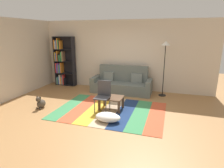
{
  "coord_description": "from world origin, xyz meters",
  "views": [
    {
      "loc": [
        1.82,
        -4.81,
        2.23
      ],
      "look_at": [
        0.06,
        0.75,
        0.65
      ],
      "focal_mm": 30.67,
      "sensor_mm": 36.0,
      "label": 1
    }
  ],
  "objects_px": {
    "bookshelf": "(62,62)",
    "pouf": "(108,117)",
    "folding_chair": "(103,94)",
    "standing_lamp": "(165,51)",
    "coffee_table": "(111,99)",
    "tv_remote": "(109,97)",
    "dog": "(41,103)",
    "couch": "(122,84)"
  },
  "relations": [
    {
      "from": "pouf",
      "to": "standing_lamp",
      "type": "height_order",
      "value": "standing_lamp"
    },
    {
      "from": "dog",
      "to": "tv_remote",
      "type": "height_order",
      "value": "tv_remote"
    },
    {
      "from": "standing_lamp",
      "to": "coffee_table",
      "type": "bearing_deg",
      "value": -127.5
    },
    {
      "from": "couch",
      "to": "pouf",
      "type": "height_order",
      "value": "couch"
    },
    {
      "from": "bookshelf",
      "to": "dog",
      "type": "relative_size",
      "value": 5.2
    },
    {
      "from": "coffee_table",
      "to": "pouf",
      "type": "height_order",
      "value": "coffee_table"
    },
    {
      "from": "pouf",
      "to": "folding_chair",
      "type": "relative_size",
      "value": 0.73
    },
    {
      "from": "standing_lamp",
      "to": "folding_chair",
      "type": "distance_m",
      "value": 2.74
    },
    {
      "from": "coffee_table",
      "to": "tv_remote",
      "type": "relative_size",
      "value": 4.48
    },
    {
      "from": "bookshelf",
      "to": "coffee_table",
      "type": "bearing_deg",
      "value": -35.56
    },
    {
      "from": "couch",
      "to": "bookshelf",
      "type": "distance_m",
      "value": 2.8
    },
    {
      "from": "pouf",
      "to": "folding_chair",
      "type": "bearing_deg",
      "value": 119.41
    },
    {
      "from": "standing_lamp",
      "to": "couch",
      "type": "bearing_deg",
      "value": -178.65
    },
    {
      "from": "bookshelf",
      "to": "folding_chair",
      "type": "bearing_deg",
      "value": -39.8
    },
    {
      "from": "standing_lamp",
      "to": "tv_remote",
      "type": "relative_size",
      "value": 12.96
    },
    {
      "from": "couch",
      "to": "tv_remote",
      "type": "height_order",
      "value": "couch"
    },
    {
      "from": "coffee_table",
      "to": "folding_chair",
      "type": "relative_size",
      "value": 0.75
    },
    {
      "from": "pouf",
      "to": "bookshelf",
      "type": "bearing_deg",
      "value": 136.7
    },
    {
      "from": "couch",
      "to": "pouf",
      "type": "distance_m",
      "value": 2.58
    },
    {
      "from": "bookshelf",
      "to": "pouf",
      "type": "xyz_separation_m",
      "value": [
        3.02,
        -2.84,
        -0.87
      ]
    },
    {
      "from": "folding_chair",
      "to": "couch",
      "type": "bearing_deg",
      "value": 129.08
    },
    {
      "from": "folding_chair",
      "to": "pouf",
      "type": "bearing_deg",
      "value": -20.21
    },
    {
      "from": "coffee_table",
      "to": "standing_lamp",
      "type": "bearing_deg",
      "value": 52.5
    },
    {
      "from": "dog",
      "to": "folding_chair",
      "type": "bearing_deg",
      "value": 11.07
    },
    {
      "from": "tv_remote",
      "to": "dog",
      "type": "bearing_deg",
      "value": -171.06
    },
    {
      "from": "standing_lamp",
      "to": "folding_chair",
      "type": "relative_size",
      "value": 2.16
    },
    {
      "from": "standing_lamp",
      "to": "folding_chair",
      "type": "xyz_separation_m",
      "value": [
        -1.56,
        -1.97,
        -1.09
      ]
    },
    {
      "from": "dog",
      "to": "coffee_table",
      "type": "bearing_deg",
      "value": 14.86
    },
    {
      "from": "standing_lamp",
      "to": "tv_remote",
      "type": "bearing_deg",
      "value": -128.77
    },
    {
      "from": "pouf",
      "to": "dog",
      "type": "xyz_separation_m",
      "value": [
        -2.24,
        0.25,
        0.04
      ]
    },
    {
      "from": "pouf",
      "to": "tv_remote",
      "type": "relative_size",
      "value": 4.39
    },
    {
      "from": "tv_remote",
      "to": "bookshelf",
      "type": "bearing_deg",
      "value": 137.45
    },
    {
      "from": "coffee_table",
      "to": "bookshelf",
      "type": "bearing_deg",
      "value": 144.44
    },
    {
      "from": "dog",
      "to": "standing_lamp",
      "type": "xyz_separation_m",
      "value": [
        3.45,
        2.34,
        1.46
      ]
    },
    {
      "from": "dog",
      "to": "couch",
      "type": "bearing_deg",
      "value": 50.09
    },
    {
      "from": "couch",
      "to": "tv_remote",
      "type": "relative_size",
      "value": 15.07
    },
    {
      "from": "folding_chair",
      "to": "standing_lamp",
      "type": "bearing_deg",
      "value": 91.99
    },
    {
      "from": "couch",
      "to": "standing_lamp",
      "type": "xyz_separation_m",
      "value": [
        1.52,
        0.04,
        1.29
      ]
    },
    {
      "from": "tv_remote",
      "to": "folding_chair",
      "type": "distance_m",
      "value": 0.24
    },
    {
      "from": "pouf",
      "to": "standing_lamp",
      "type": "bearing_deg",
      "value": 64.93
    },
    {
      "from": "pouf",
      "to": "tv_remote",
      "type": "height_order",
      "value": "tv_remote"
    },
    {
      "from": "pouf",
      "to": "dog",
      "type": "distance_m",
      "value": 2.25
    }
  ]
}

